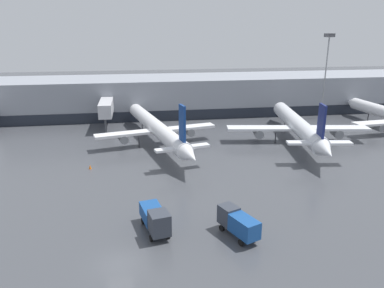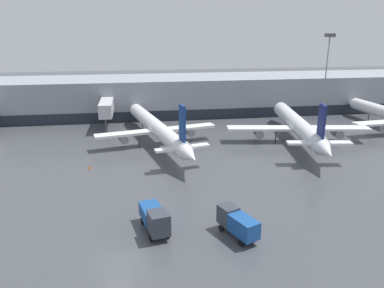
# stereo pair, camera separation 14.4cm
# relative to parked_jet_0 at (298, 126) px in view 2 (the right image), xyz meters

# --- Properties ---
(ground_plane) EXTENTS (320.00, 320.00, 0.00)m
(ground_plane) POSITION_rel_parked_jet_0_xyz_m (-32.26, -33.82, -3.14)
(ground_plane) COLOR #424449
(terminal_building) EXTENTS (160.00, 29.82, 9.00)m
(terminal_building) POSITION_rel_parked_jet_0_xyz_m (-32.55, 27.99, 1.35)
(terminal_building) COLOR gray
(terminal_building) RESTS_ON ground_plane
(parked_jet_0) EXTENTS (26.71, 35.58, 9.62)m
(parked_jet_0) POSITION_rel_parked_jet_0_xyz_m (0.00, 0.00, 0.00)
(parked_jet_0) COLOR silver
(parked_jet_0) RESTS_ON ground_plane
(parked_jet_3) EXTENTS (22.51, 37.88, 10.01)m
(parked_jet_3) POSITION_rel_parked_jet_0_xyz_m (-26.36, 2.39, 0.01)
(parked_jet_3) COLOR white
(parked_jet_3) RESTS_ON ground_plane
(service_truck_0) EXTENTS (3.62, 5.51, 2.77)m
(service_truck_0) POSITION_rel_parked_jet_0_xyz_m (-20.15, -30.80, -1.51)
(service_truck_0) COLOR #19478C
(service_truck_0) RESTS_ON ground_plane
(service_truck_1) EXTENTS (3.17, 6.26, 2.99)m
(service_truck_1) POSITION_rel_parked_jet_0_xyz_m (-28.53, -28.55, -1.53)
(service_truck_1) COLOR #19478C
(service_truck_1) RESTS_ON ground_plane
(traffic_cone_1) EXTENTS (0.40, 0.40, 0.70)m
(traffic_cone_1) POSITION_rel_parked_jet_0_xyz_m (-37.38, -8.62, -2.79)
(traffic_cone_1) COLOR orange
(traffic_cone_1) RESTS_ON ground_plane
(apron_light_mast_0) EXTENTS (1.80, 1.80, 19.42)m
(apron_light_mast_0) POSITION_rel_parked_jet_0_xyz_m (13.82, 17.51, 12.07)
(apron_light_mast_0) COLOR gray
(apron_light_mast_0) RESTS_ON ground_plane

